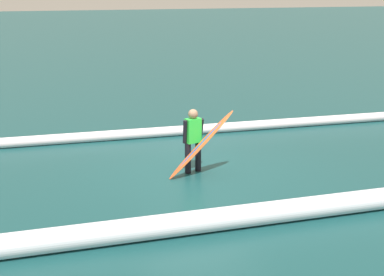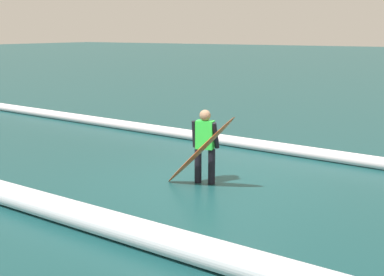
{
  "view_description": "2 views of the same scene",
  "coord_description": "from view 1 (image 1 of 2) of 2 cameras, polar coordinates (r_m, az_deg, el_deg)",
  "views": [
    {
      "loc": [
        3.93,
        11.01,
        4.08
      ],
      "look_at": [
        0.38,
        0.75,
        1.01
      ],
      "focal_mm": 49.97,
      "sensor_mm": 36.0,
      "label": 1
    },
    {
      "loc": [
        -4.92,
        8.42,
        2.97
      ],
      "look_at": [
        0.12,
        0.53,
        1.0
      ],
      "focal_mm": 47.9,
      "sensor_mm": 36.0,
      "label": 2
    }
  ],
  "objects": [
    {
      "name": "surfboard",
      "position": [
        11.8,
        0.99,
        -0.72
      ],
      "size": [
        1.53,
        0.32,
        1.49
      ],
      "color": "#E55926",
      "rests_on": "ground_plane"
    },
    {
      "name": "surfer",
      "position": [
        12.04,
        0.11,
        0.08
      ],
      "size": [
        0.51,
        0.3,
        1.47
      ],
      "rotation": [
        0.0,
        0.0,
        0.25
      ],
      "color": "black",
      "rests_on": "ground_plane"
    },
    {
      "name": "ground_plane",
      "position": [
        12.39,
        0.51,
        -3.46
      ],
      "size": [
        183.13,
        183.13,
        0.0
      ],
      "primitive_type": "plane",
      "color": "#154446"
    },
    {
      "name": "wave_crest_foreground",
      "position": [
        15.02,
        -5.76,
        0.48
      ],
      "size": [
        22.42,
        1.8,
        0.28
      ],
      "primitive_type": "cylinder",
      "rotation": [
        0.0,
        1.57,
        -0.07
      ],
      "color": "white",
      "rests_on": "ground_plane"
    },
    {
      "name": "wave_crest_midground",
      "position": [
        9.67,
        7.53,
        -8.0
      ],
      "size": [
        18.9,
        1.24,
        0.41
      ],
      "primitive_type": "cylinder",
      "rotation": [
        0.0,
        1.57,
        -0.04
      ],
      "color": "white",
      "rests_on": "ground_plane"
    }
  ]
}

